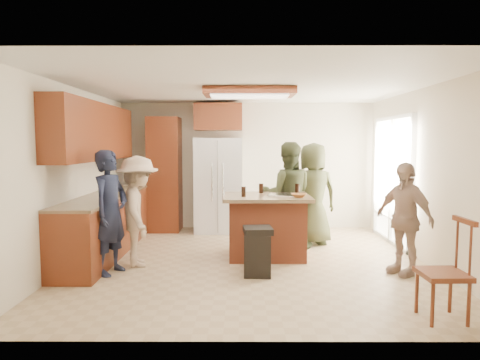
{
  "coord_description": "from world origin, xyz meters",
  "views": [
    {
      "loc": [
        -0.12,
        -6.05,
        1.71
      ],
      "look_at": [
        -0.13,
        0.39,
        1.15
      ],
      "focal_mm": 32.0,
      "sensor_mm": 36.0,
      "label": 1
    }
  ],
  "objects_px": {
    "person_side_right": "(404,218)",
    "trash_bin": "(258,251)",
    "spindle_chair": "(445,274)",
    "person_behind_right": "(312,194)",
    "person_behind_left": "(288,195)",
    "person_counter": "(138,211)",
    "kitchen_island": "(267,225)",
    "refrigerator": "(219,185)",
    "person_front_left": "(111,212)"
  },
  "relations": [
    {
      "from": "person_counter",
      "to": "spindle_chair",
      "type": "height_order",
      "value": "person_counter"
    },
    {
      "from": "person_behind_left",
      "to": "refrigerator",
      "type": "bearing_deg",
      "value": -44.43
    },
    {
      "from": "person_front_left",
      "to": "spindle_chair",
      "type": "height_order",
      "value": "person_front_left"
    },
    {
      "from": "kitchen_island",
      "to": "spindle_chair",
      "type": "bearing_deg",
      "value": -55.63
    },
    {
      "from": "kitchen_island",
      "to": "spindle_chair",
      "type": "height_order",
      "value": "spindle_chair"
    },
    {
      "from": "person_behind_left",
      "to": "kitchen_island",
      "type": "distance_m",
      "value": 0.78
    },
    {
      "from": "person_front_left",
      "to": "person_counter",
      "type": "xyz_separation_m",
      "value": [
        0.27,
        0.36,
        -0.04
      ]
    },
    {
      "from": "person_behind_left",
      "to": "person_counter",
      "type": "height_order",
      "value": "person_behind_left"
    },
    {
      "from": "person_counter",
      "to": "kitchen_island",
      "type": "distance_m",
      "value": 1.9
    },
    {
      "from": "person_behind_left",
      "to": "person_counter",
      "type": "bearing_deg",
      "value": 27.84
    },
    {
      "from": "person_behind_right",
      "to": "spindle_chair",
      "type": "bearing_deg",
      "value": 93.51
    },
    {
      "from": "person_behind_right",
      "to": "spindle_chair",
      "type": "height_order",
      "value": "person_behind_right"
    },
    {
      "from": "spindle_chair",
      "to": "person_side_right",
      "type": "bearing_deg",
      "value": 84.22
    },
    {
      "from": "person_behind_left",
      "to": "trash_bin",
      "type": "xyz_separation_m",
      "value": [
        -0.54,
        -1.49,
        -0.54
      ]
    },
    {
      "from": "spindle_chair",
      "to": "trash_bin",
      "type": "bearing_deg",
      "value": 141.56
    },
    {
      "from": "person_behind_right",
      "to": "spindle_chair",
      "type": "relative_size",
      "value": 1.72
    },
    {
      "from": "person_behind_right",
      "to": "trash_bin",
      "type": "distance_m",
      "value": 2.04
    },
    {
      "from": "person_side_right",
      "to": "person_counter",
      "type": "distance_m",
      "value": 3.57
    },
    {
      "from": "refrigerator",
      "to": "spindle_chair",
      "type": "xyz_separation_m",
      "value": [
        2.4,
        -4.15,
        -0.45
      ]
    },
    {
      "from": "person_behind_right",
      "to": "kitchen_island",
      "type": "height_order",
      "value": "person_behind_right"
    },
    {
      "from": "person_front_left",
      "to": "refrigerator",
      "type": "xyz_separation_m",
      "value": [
        1.27,
        2.67,
        0.09
      ]
    },
    {
      "from": "person_behind_right",
      "to": "person_front_left",
      "type": "bearing_deg",
      "value": 18.68
    },
    {
      "from": "kitchen_island",
      "to": "trash_bin",
      "type": "bearing_deg",
      "value": -100.27
    },
    {
      "from": "person_front_left",
      "to": "person_behind_left",
      "type": "height_order",
      "value": "person_behind_left"
    },
    {
      "from": "person_side_right",
      "to": "person_counter",
      "type": "xyz_separation_m",
      "value": [
        -3.55,
        0.37,
        0.03
      ]
    },
    {
      "from": "refrigerator",
      "to": "trash_bin",
      "type": "relative_size",
      "value": 2.86
    },
    {
      "from": "person_front_left",
      "to": "person_side_right",
      "type": "distance_m",
      "value": 3.82
    },
    {
      "from": "trash_bin",
      "to": "refrigerator",
      "type": "bearing_deg",
      "value": 103.22
    },
    {
      "from": "person_behind_right",
      "to": "trash_bin",
      "type": "relative_size",
      "value": 2.72
    },
    {
      "from": "refrigerator",
      "to": "person_behind_right",
      "type": "bearing_deg",
      "value": -32.93
    },
    {
      "from": "person_behind_left",
      "to": "person_side_right",
      "type": "distance_m",
      "value": 1.97
    },
    {
      "from": "kitchen_island",
      "to": "trash_bin",
      "type": "xyz_separation_m",
      "value": [
        -0.17,
        -0.93,
        -0.16
      ]
    },
    {
      "from": "person_counter",
      "to": "kitchen_island",
      "type": "height_order",
      "value": "person_counter"
    },
    {
      "from": "person_counter",
      "to": "trash_bin",
      "type": "height_order",
      "value": "person_counter"
    },
    {
      "from": "person_front_left",
      "to": "spindle_chair",
      "type": "bearing_deg",
      "value": -93.34
    },
    {
      "from": "kitchen_island",
      "to": "person_side_right",
      "type": "bearing_deg",
      "value": -26.3
    },
    {
      "from": "person_behind_left",
      "to": "person_behind_right",
      "type": "bearing_deg",
      "value": -152.13
    },
    {
      "from": "person_behind_right",
      "to": "person_counter",
      "type": "xyz_separation_m",
      "value": [
        -2.63,
        -1.26,
        -0.09
      ]
    },
    {
      "from": "person_behind_right",
      "to": "refrigerator",
      "type": "distance_m",
      "value": 1.94
    },
    {
      "from": "person_counter",
      "to": "person_behind_left",
      "type": "bearing_deg",
      "value": -81.68
    },
    {
      "from": "spindle_chair",
      "to": "person_behind_right",
      "type": "bearing_deg",
      "value": 103.99
    },
    {
      "from": "person_counter",
      "to": "refrigerator",
      "type": "relative_size",
      "value": 0.85
    },
    {
      "from": "kitchen_island",
      "to": "spindle_chair",
      "type": "distance_m",
      "value": 2.81
    },
    {
      "from": "person_side_right",
      "to": "kitchen_island",
      "type": "xyz_separation_m",
      "value": [
        -1.73,
        0.86,
        -0.26
      ]
    },
    {
      "from": "trash_bin",
      "to": "person_side_right",
      "type": "bearing_deg",
      "value": 2.1
    },
    {
      "from": "refrigerator",
      "to": "kitchen_island",
      "type": "relative_size",
      "value": 1.41
    },
    {
      "from": "person_behind_right",
      "to": "person_counter",
      "type": "bearing_deg",
      "value": 15.08
    },
    {
      "from": "person_behind_right",
      "to": "trash_bin",
      "type": "xyz_separation_m",
      "value": [
        -0.98,
        -1.7,
        -0.54
      ]
    },
    {
      "from": "person_side_right",
      "to": "trash_bin",
      "type": "xyz_separation_m",
      "value": [
        -1.9,
        -0.07,
        -0.41
      ]
    },
    {
      "from": "person_front_left",
      "to": "person_behind_left",
      "type": "bearing_deg",
      "value": -41.71
    }
  ]
}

